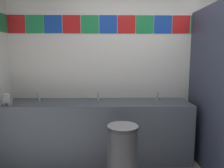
# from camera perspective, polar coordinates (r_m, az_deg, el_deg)

# --- Properties ---
(wall_back) EXTENTS (4.29, 0.09, 2.69)m
(wall_back) POSITION_cam_1_polar(r_m,az_deg,el_deg) (3.36, 10.60, 5.16)
(wall_back) COLOR white
(wall_back) RESTS_ON ground_plane
(vanity_counter) EXTENTS (2.56, 0.57, 0.84)m
(vanity_counter) POSITION_cam_1_polar(r_m,az_deg,el_deg) (3.15, -3.66, -12.01)
(vanity_counter) COLOR #4C515B
(vanity_counter) RESTS_ON ground_plane
(faucet_left) EXTENTS (0.04, 0.10, 0.14)m
(faucet_left) POSITION_cam_1_polar(r_m,az_deg,el_deg) (3.27, -18.79, -3.34)
(faucet_left) COLOR silver
(faucet_left) RESTS_ON vanity_counter
(faucet_center) EXTENTS (0.04, 0.10, 0.14)m
(faucet_center) POSITION_cam_1_polar(r_m,az_deg,el_deg) (3.11, -3.66, -3.47)
(faucet_center) COLOR silver
(faucet_center) RESTS_ON vanity_counter
(faucet_right) EXTENTS (0.04, 0.10, 0.14)m
(faucet_right) POSITION_cam_1_polar(r_m,az_deg,el_deg) (3.19, 11.84, -3.35)
(faucet_right) COLOR silver
(faucet_right) RESTS_ON vanity_counter
(soap_dispenser) EXTENTS (0.09, 0.09, 0.16)m
(soap_dispenser) POSITION_cam_1_polar(r_m,az_deg,el_deg) (3.14, -25.80, -3.64)
(soap_dispenser) COLOR gray
(soap_dispenser) RESTS_ON vanity_counter
(trash_bin) EXTENTS (0.34, 0.34, 0.74)m
(trash_bin) POSITION_cam_1_polar(r_m,az_deg,el_deg) (2.51, 2.80, -18.90)
(trash_bin) COLOR #333338
(trash_bin) RESTS_ON ground_plane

